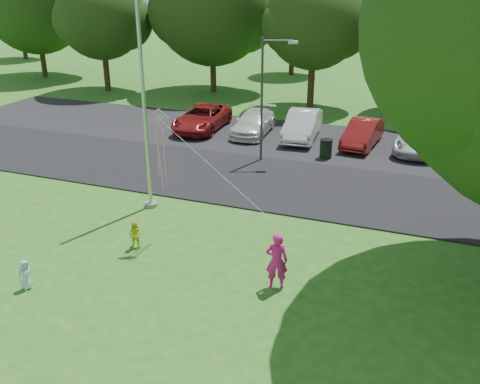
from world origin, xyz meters
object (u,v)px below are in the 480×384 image
(woman, at_px, (277,261))
(street_lamp, at_px, (267,89))
(child_blue, at_px, (25,275))
(trash_can, at_px, (326,149))
(kite, at_px, (161,133))
(child_yellow, at_px, (135,235))
(flagpole, at_px, (144,101))

(woman, bearing_deg, street_lamp, -86.42)
(woman, height_order, child_blue, woman)
(child_blue, bearing_deg, trash_can, -0.74)
(kite, bearing_deg, child_blue, -146.47)
(street_lamp, relative_size, woman, 3.30)
(street_lamp, bearing_deg, child_blue, -123.43)
(woman, distance_m, child_blue, 7.22)
(trash_can, bearing_deg, child_yellow, -109.36)
(flagpole, xyz_separation_m, trash_can, (5.15, 7.95, -3.67))
(child_yellow, height_order, child_blue, child_yellow)
(street_lamp, distance_m, child_yellow, 10.36)
(trash_can, distance_m, child_blue, 15.40)
(child_yellow, distance_m, child_blue, 3.64)
(child_blue, bearing_deg, kite, -9.14)
(woman, distance_m, kite, 5.45)
(street_lamp, bearing_deg, flagpole, -131.20)
(flagpole, height_order, kite, flagpole)
(trash_can, relative_size, child_yellow, 1.01)
(flagpole, bearing_deg, kite, -49.73)
(street_lamp, relative_size, kite, 1.22)
(flagpole, xyz_separation_m, child_blue, (-0.46, -6.39, -3.71))
(woman, height_order, kite, kite)
(street_lamp, xyz_separation_m, woman, (3.76, -10.44, -2.59))
(kite, bearing_deg, street_lamp, 59.46)
(trash_can, distance_m, kite, 11.20)
(flagpole, distance_m, child_yellow, 5.01)
(street_lamp, relative_size, child_blue, 6.29)
(flagpole, height_order, child_blue, flagpole)
(flagpole, height_order, street_lamp, flagpole)
(woman, bearing_deg, child_yellow, -22.97)
(street_lamp, xyz_separation_m, child_yellow, (-1.26, -9.85, -2.98))
(flagpole, relative_size, child_blue, 10.90)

